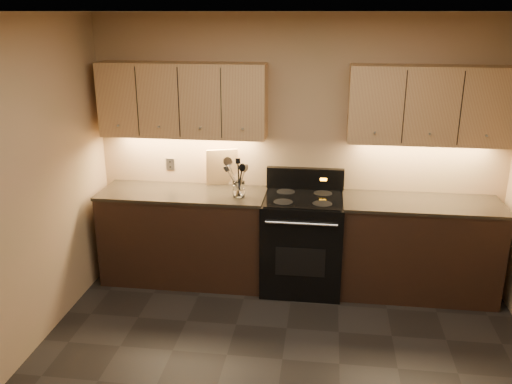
{
  "coord_description": "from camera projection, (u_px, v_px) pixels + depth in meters",
  "views": [
    {
      "loc": [
        0.27,
        -3.18,
        2.6
      ],
      "look_at": [
        -0.34,
        1.45,
        1.04
      ],
      "focal_mm": 38.0,
      "sensor_mm": 36.0,
      "label": 1
    }
  ],
  "objects": [
    {
      "name": "ceiling",
      "position": [
        283.0,
        12.0,
        3.02
      ],
      "size": [
        4.0,
        4.0,
        0.0
      ],
      "primitive_type": "plane",
      "rotation": [
        3.14,
        0.0,
        0.0
      ],
      "color": "silver",
      "rests_on": "wall_back"
    },
    {
      "name": "wall_back",
      "position": [
        298.0,
        151.0,
        5.31
      ],
      "size": [
        4.0,
        0.04,
        2.6
      ],
      "primitive_type": "cube",
      "color": "tan",
      "rests_on": "ground"
    },
    {
      "name": "counter_left",
      "position": [
        185.0,
        235.0,
        5.43
      ],
      "size": [
        1.62,
        0.62,
        0.93
      ],
      "color": "black",
      "rests_on": "ground"
    },
    {
      "name": "counter_right",
      "position": [
        418.0,
        248.0,
        5.15
      ],
      "size": [
        1.46,
        0.62,
        0.93
      ],
      "color": "black",
      "rests_on": "ground"
    },
    {
      "name": "stove",
      "position": [
        302.0,
        241.0,
        5.26
      ],
      "size": [
        0.76,
        0.68,
        1.14
      ],
      "color": "black",
      "rests_on": "ground"
    },
    {
      "name": "upper_cab_left",
      "position": [
        183.0,
        100.0,
        5.15
      ],
      "size": [
        1.6,
        0.3,
        0.7
      ],
      "primitive_type": "cube",
      "color": "tan",
      "rests_on": "wall_back"
    },
    {
      "name": "upper_cab_right",
      "position": [
        430.0,
        105.0,
        4.86
      ],
      "size": [
        1.44,
        0.3,
        0.7
      ],
      "primitive_type": "cube",
      "color": "tan",
      "rests_on": "wall_back"
    },
    {
      "name": "outlet_plate",
      "position": [
        170.0,
        164.0,
        5.53
      ],
      "size": [
        0.08,
        0.01,
        0.12
      ],
      "primitive_type": "cube",
      "color": "#B2B5BA",
      "rests_on": "wall_back"
    },
    {
      "name": "utensil_crock",
      "position": [
        239.0,
        190.0,
        5.13
      ],
      "size": [
        0.14,
        0.14,
        0.15
      ],
      "color": "white",
      "rests_on": "counter_left"
    },
    {
      "name": "cutting_board",
      "position": [
        222.0,
        167.0,
        5.41
      ],
      "size": [
        0.33,
        0.2,
        0.39
      ],
      "primitive_type": "cube",
      "rotation": [
        0.23,
        0.0,
        0.33
      ],
      "color": "tan",
      "rests_on": "counter_left"
    },
    {
      "name": "wooden_spoon",
      "position": [
        237.0,
        179.0,
        5.1
      ],
      "size": [
        0.15,
        0.08,
        0.31
      ],
      "primitive_type": null,
      "rotation": [
        -0.01,
        0.3,
        0.12
      ],
      "color": "tan",
      "rests_on": "utensil_crock"
    },
    {
      "name": "black_spoon",
      "position": [
        238.0,
        177.0,
        5.12
      ],
      "size": [
        0.12,
        0.15,
        0.34
      ],
      "primitive_type": null,
      "rotation": [
        0.27,
        0.2,
        -0.01
      ],
      "color": "black",
      "rests_on": "utensil_crock"
    },
    {
      "name": "black_turner",
      "position": [
        239.0,
        177.0,
        5.08
      ],
      "size": [
        0.11,
        0.12,
        0.37
      ],
      "primitive_type": null,
      "rotation": [
        -0.07,
        -0.03,
        0.26
      ],
      "color": "black",
      "rests_on": "utensil_crock"
    },
    {
      "name": "steel_spatula",
      "position": [
        241.0,
        178.0,
        5.11
      ],
      "size": [
        0.22,
        0.14,
        0.34
      ],
      "primitive_type": null,
      "rotation": [
        0.2,
        -0.44,
        -0.13
      ],
      "color": "silver",
      "rests_on": "utensil_crock"
    },
    {
      "name": "steel_skimmer",
      "position": [
        241.0,
        177.0,
        5.06
      ],
      "size": [
        0.23,
        0.15,
        0.38
      ],
      "primitive_type": null,
      "rotation": [
        -0.18,
        -0.41,
        0.0
      ],
      "color": "silver",
      "rests_on": "utensil_crock"
    }
  ]
}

